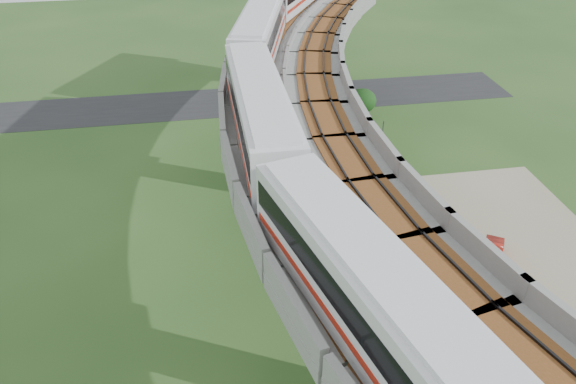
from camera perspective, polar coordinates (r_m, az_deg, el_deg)
name	(u,v)px	position (r m, az deg, el deg)	size (l,w,h in m)	color
ground	(297,275)	(38.90, 0.90, -8.39)	(160.00, 160.00, 0.00)	#27471C
dirt_lot	(501,271)	(41.83, 20.82, -7.51)	(18.00, 26.00, 0.04)	gray
asphalt_road	(249,100)	(64.33, -3.96, 9.26)	(60.00, 8.00, 0.03)	#232326
viaduct	(360,155)	(34.47, 7.34, 3.79)	(19.58, 73.98, 11.40)	#99968E
metro_train	(291,68)	(38.38, 0.32, 12.51)	(13.85, 60.92, 3.64)	silver
fence	(433,251)	(40.95, 14.53, -5.84)	(3.87, 38.73, 1.50)	#2D382D
tree_0	(362,101)	(59.45, 7.55, 9.18)	(2.93, 2.93, 3.32)	#382314
tree_1	(359,116)	(55.45, 7.26, 7.65)	(2.06, 2.06, 3.17)	#382314
tree_2	(363,152)	(49.16, 7.63, 4.02)	(1.99, 1.99, 3.04)	#382314
tree_3	(365,194)	(43.37, 7.81, -0.18)	(1.99, 1.99, 3.08)	#382314
tree_4	(382,236)	(39.65, 9.56, -4.45)	(2.76, 2.76, 3.09)	#382314
tree_5	(409,259)	(37.55, 12.15, -6.66)	(3.04, 3.04, 3.50)	#382314
tree_6	(477,365)	(32.84, 18.68, -16.34)	(1.95, 1.95, 2.51)	#382314
car_white	(481,302)	(38.05, 19.05, -10.52)	(1.36, 3.39, 1.16)	white
car_red	(493,253)	(42.20, 20.07, -5.85)	(1.26, 3.63, 1.20)	maroon
car_dark	(415,207)	(45.42, 12.73, -1.46)	(1.71, 4.20, 1.22)	black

